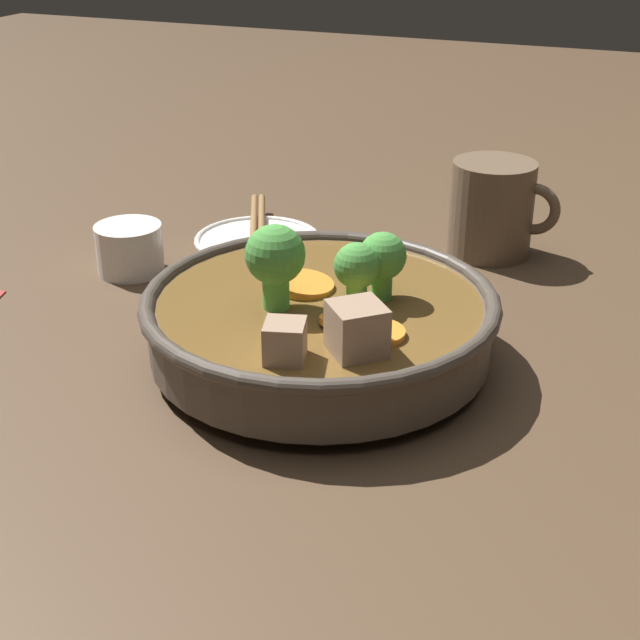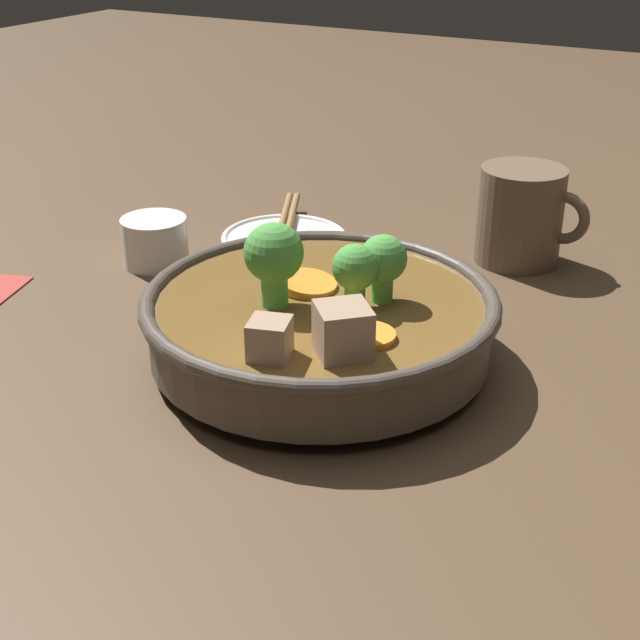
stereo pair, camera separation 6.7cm
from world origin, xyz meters
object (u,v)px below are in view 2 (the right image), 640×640
Objects in this scene: stirfry_bowl at (320,317)px; dark_mug at (522,216)px; tea_cup at (155,241)px; side_saucer at (284,240)px; chopsticks_pair at (284,231)px.

dark_mug is (0.07, 0.27, 0.01)m from stirfry_bowl.
dark_mug is at bearing 29.94° from tea_cup.
tea_cup is (-0.23, 0.09, -0.01)m from stirfry_bowl.
tea_cup reaches higher than side_saucer.
side_saucer is 0.01m from chopsticks_pair.
chopsticks_pair is (0.00, 0.00, 0.01)m from side_saucer.
tea_cup is at bearing -131.12° from chopsticks_pair.
stirfry_bowl reaches higher than tea_cup.
side_saucer is at bearing 127.36° from stirfry_bowl.
stirfry_bowl is at bearing -52.64° from chopsticks_pair.
stirfry_bowl is 2.53× the size of dark_mug.
stirfry_bowl reaches higher than chopsticks_pair.
dark_mug reaches higher than tea_cup.
side_saucer is 0.13m from tea_cup.
side_saucer is at bearing 48.88° from tea_cup.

